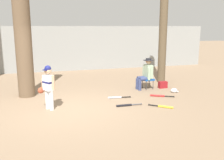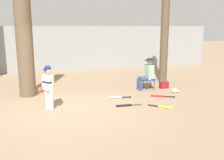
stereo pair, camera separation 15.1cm
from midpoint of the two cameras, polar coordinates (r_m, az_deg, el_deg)
The scene contains 13 objects.
ground_plane at distance 7.50m, azimuth -8.52°, elevation -6.56°, with size 60.00×60.00×0.00m, color #897056.
concrete_back_wall at distance 13.95m, azimuth -12.19°, elevation 6.99°, with size 18.00×0.36×2.42m, color gray.
tree_near_player at distance 8.97m, azimuth -19.01°, elevation 9.62°, with size 0.74×0.74×4.87m.
tree_behind_spectator at distance 10.97m, azimuth 12.45°, elevation 13.12°, with size 0.53×0.53×5.82m.
young_ballplayer at distance 7.44m, azimuth -13.86°, elevation -0.97°, with size 0.52×0.50×1.31m.
folding_stool at distance 9.77m, azimuth 8.88°, elevation 0.03°, with size 0.43×0.43×0.41m.
seated_spectator at distance 9.67m, azimuth 8.42°, elevation 1.59°, with size 0.67×0.54×1.20m.
handbag_beside_stool at distance 10.06m, azimuth 12.21°, elevation -1.12°, with size 0.34×0.18×0.26m, color maroon.
bat_yellow_trainer at distance 7.66m, azimuth 12.26°, elevation -6.03°, with size 0.61×0.54×0.07m.
bat_black_composite at distance 7.66m, azimuth 3.74°, elevation -5.78°, with size 0.82×0.08×0.07m.
bat_aluminum_silver at distance 8.46m, azimuth 1.62°, elevation -4.01°, with size 0.78×0.15×0.07m.
bat_red_barrel at distance 8.81m, azimuth 11.35°, elevation -3.60°, with size 0.75×0.45×0.07m.
batting_helmet_white at distance 9.48m, azimuth 14.66°, elevation -2.40°, with size 0.29×0.22×0.17m.
Camera 2 is at (-0.74, -7.08, 2.38)m, focal length 40.02 mm.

